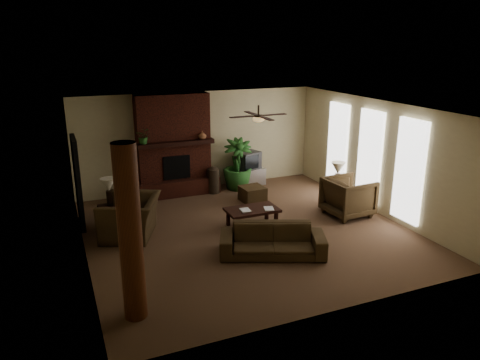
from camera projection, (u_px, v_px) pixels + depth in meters
name	position (u px, v px, depth m)	size (l,w,h in m)	color
room_shell	(247.00, 172.00, 10.01)	(7.00, 7.00, 7.00)	brown
fireplace	(174.00, 154.00, 12.63)	(2.40, 0.70, 2.80)	#4F1F15
windows	(369.00, 157.00, 11.47)	(0.08, 3.65, 2.35)	white
log_column	(130.00, 234.00, 6.80)	(0.36, 0.36, 2.80)	#603018
doorway	(78.00, 183.00, 10.43)	(0.10, 1.00, 2.10)	black
ceiling_fan	(258.00, 117.00, 10.09)	(1.35, 1.35, 0.37)	black
sofa	(273.00, 236.00, 9.15)	(2.11, 0.61, 0.82)	#41311B
armchair_left	(130.00, 211.00, 10.01)	(1.34, 0.87, 1.17)	#41311B
armchair_right	(349.00, 195.00, 11.20)	(1.02, 0.96, 1.05)	#41311B
coffee_table	(252.00, 211.00, 10.58)	(1.20, 0.70, 0.43)	black
ottoman	(252.00, 194.00, 12.29)	(0.60, 0.60, 0.40)	#41311B
tv_stand	(250.00, 177.00, 13.66)	(0.85, 0.50, 0.50)	#ACACAE
tv	(248.00, 160.00, 13.49)	(0.78, 0.70, 0.52)	#373739
floor_vase	(213.00, 178.00, 12.89)	(0.34, 0.34, 0.77)	#33271C
floor_plant	(237.00, 175.00, 13.23)	(0.83, 1.48, 0.83)	#2A5C25
side_table_left	(111.00, 217.00, 10.47)	(0.50, 0.50, 0.55)	black
lamp_left	(109.00, 187.00, 10.30)	(0.46, 0.46, 0.65)	black
side_table_right	(335.00, 197.00, 11.83)	(0.50, 0.50, 0.55)	black
lamp_right	(338.00, 170.00, 11.63)	(0.46, 0.46, 0.65)	black
mantel_plant	(144.00, 138.00, 11.93)	(0.38, 0.42, 0.33)	#2A5C25
mantel_vase	(202.00, 135.00, 12.50)	(0.22, 0.23, 0.22)	#965E3C
book_a	(241.00, 205.00, 10.36)	(0.22, 0.03, 0.29)	#999999
book_b	(264.00, 203.00, 10.48)	(0.21, 0.02, 0.29)	#999999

